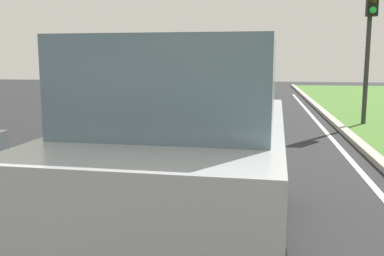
% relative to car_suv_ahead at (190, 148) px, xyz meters
% --- Properties ---
extents(ground_plane, '(60.00, 60.00, 0.00)m').
position_rel_car_suv_ahead_xyz_m(ground_plane, '(-0.99, 5.53, -1.17)').
color(ground_plane, '#262628').
extents(lane_line_center, '(0.12, 32.00, 0.01)m').
position_rel_car_suv_ahead_xyz_m(lane_line_center, '(-1.69, 5.53, -1.16)').
color(lane_line_center, silver).
rests_on(lane_line_center, ground).
extents(lane_line_right_edge, '(0.12, 32.00, 0.01)m').
position_rel_car_suv_ahead_xyz_m(lane_line_right_edge, '(2.61, 5.53, -1.16)').
color(lane_line_right_edge, silver).
rests_on(lane_line_right_edge, ground).
extents(curb_right, '(0.24, 48.00, 0.12)m').
position_rel_car_suv_ahead_xyz_m(curb_right, '(3.11, 5.53, -1.11)').
color(curb_right, '#9E9B93').
rests_on(curb_right, ground).
extents(car_suv_ahead, '(2.11, 4.57, 2.28)m').
position_rel_car_suv_ahead_xyz_m(car_suv_ahead, '(0.00, 0.00, 0.00)').
color(car_suv_ahead, '#B7BABF').
rests_on(car_suv_ahead, ground).
extents(traffic_light_near_right, '(0.32, 0.50, 4.47)m').
position_rel_car_suv_ahead_xyz_m(traffic_light_near_right, '(3.94, 9.73, 1.86)').
color(traffic_light_near_right, '#2D2D2D').
rests_on(traffic_light_near_right, ground).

